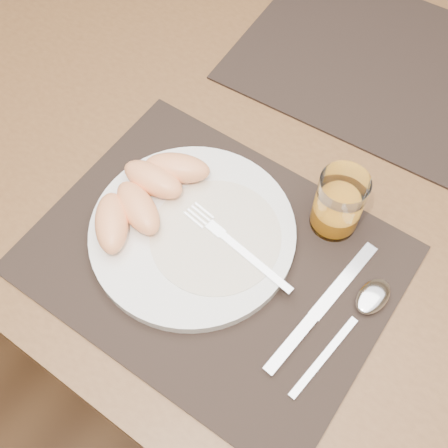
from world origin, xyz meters
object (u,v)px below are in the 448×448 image
(fork, at_px, (229,241))
(knife, at_px, (314,317))
(placemat_near, at_px, (213,258))
(plate, at_px, (193,232))
(placemat_far, at_px, (384,64))
(juice_glass, at_px, (338,205))
(spoon, at_px, (366,305))
(table, at_px, (302,184))

(fork, bearing_deg, knife, -7.95)
(placemat_near, relative_size, plate, 1.67)
(plate, xyz_separation_m, knife, (0.19, -0.01, -0.01))
(placemat_far, bearing_deg, plate, -97.87)
(placemat_near, bearing_deg, placemat_far, 87.65)
(juice_glass, bearing_deg, spoon, -41.43)
(placemat_near, distance_m, spoon, 0.20)
(table, xyz_separation_m, juice_glass, (0.09, -0.08, 0.13))
(spoon, xyz_separation_m, juice_glass, (-0.09, 0.08, 0.04))
(placemat_near, distance_m, knife, 0.15)
(table, relative_size, placemat_near, 3.11)
(table, height_order, placemat_near, placemat_near)
(table, bearing_deg, spoon, -42.58)
(juice_glass, bearing_deg, table, 136.24)
(knife, relative_size, spoon, 1.15)
(fork, bearing_deg, placemat_near, -107.85)
(placemat_far, relative_size, juice_glass, 4.73)
(placemat_far, distance_m, spoon, 0.42)
(placemat_far, relative_size, plate, 1.67)
(placemat_near, distance_m, juice_glass, 0.17)
(fork, distance_m, spoon, 0.19)
(placemat_near, relative_size, fork, 2.57)
(table, height_order, knife, knife)
(table, bearing_deg, fork, -91.07)
(table, distance_m, plate, 0.24)
(placemat_far, height_order, knife, knife)
(juice_glass, bearing_deg, placemat_near, -125.84)
(knife, xyz_separation_m, spoon, (0.04, 0.05, 0.00))
(placemat_near, distance_m, fork, 0.03)
(fork, relative_size, knife, 0.79)
(fork, height_order, spoon, fork)
(placemat_near, xyz_separation_m, spoon, (0.19, 0.05, 0.01))
(table, relative_size, placemat_far, 3.11)
(fork, bearing_deg, placemat_far, 88.59)
(table, relative_size, fork, 7.99)
(placemat_far, distance_m, plate, 0.43)
(table, xyz_separation_m, knife, (0.14, -0.22, 0.09))
(placemat_far, bearing_deg, table, -91.71)
(plate, bearing_deg, table, 75.84)
(fork, bearing_deg, juice_glass, 51.01)
(placemat_far, distance_m, fork, 0.42)
(placemat_far, relative_size, fork, 2.57)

